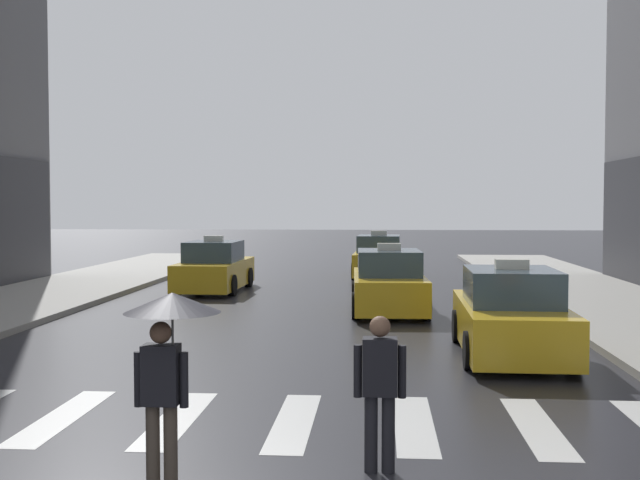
{
  "coord_description": "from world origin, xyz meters",
  "views": [
    {
      "loc": [
        1.86,
        -7.03,
        2.81
      ],
      "look_at": [
        0.73,
        8.0,
        2.13
      ],
      "focal_mm": 44.26,
      "sensor_mm": 36.0,
      "label": 1
    }
  ],
  "objects_px": {
    "taxi_second": "(389,284)",
    "taxi_third": "(214,269)",
    "taxi_lead": "(511,317)",
    "pedestrian_with_umbrella": "(168,335)",
    "pedestrian_plain_coat": "(380,384)",
    "taxi_fourth": "(379,258)"
  },
  "relations": [
    {
      "from": "taxi_lead",
      "to": "taxi_third",
      "type": "height_order",
      "value": "same"
    },
    {
      "from": "taxi_lead",
      "to": "pedestrian_plain_coat",
      "type": "height_order",
      "value": "taxi_lead"
    },
    {
      "from": "taxi_second",
      "to": "pedestrian_with_umbrella",
      "type": "height_order",
      "value": "pedestrian_with_umbrella"
    },
    {
      "from": "taxi_second",
      "to": "taxi_third",
      "type": "distance_m",
      "value": 7.18
    },
    {
      "from": "taxi_lead",
      "to": "taxi_third",
      "type": "distance_m",
      "value": 12.93
    },
    {
      "from": "taxi_fourth",
      "to": "pedestrian_with_umbrella",
      "type": "xyz_separation_m",
      "value": [
        -2.08,
        -22.86,
        0.79
      ]
    },
    {
      "from": "taxi_third",
      "to": "pedestrian_with_umbrella",
      "type": "distance_m",
      "value": 17.8
    },
    {
      "from": "taxi_second",
      "to": "taxi_fourth",
      "type": "relative_size",
      "value": 1.0
    },
    {
      "from": "taxi_lead",
      "to": "taxi_fourth",
      "type": "xyz_separation_m",
      "value": [
        -2.44,
        15.72,
        0.0
      ]
    },
    {
      "from": "pedestrian_plain_coat",
      "to": "taxi_lead",
      "type": "bearing_deg",
      "value": 69.75
    },
    {
      "from": "pedestrian_with_umbrella",
      "to": "pedestrian_plain_coat",
      "type": "height_order",
      "value": "pedestrian_with_umbrella"
    },
    {
      "from": "taxi_third",
      "to": "taxi_fourth",
      "type": "height_order",
      "value": "same"
    },
    {
      "from": "taxi_lead",
      "to": "taxi_third",
      "type": "relative_size",
      "value": 1.0
    },
    {
      "from": "taxi_lead",
      "to": "taxi_fourth",
      "type": "distance_m",
      "value": 15.91
    },
    {
      "from": "taxi_second",
      "to": "taxi_fourth",
      "type": "distance_m",
      "value": 9.91
    },
    {
      "from": "taxi_third",
      "to": "pedestrian_plain_coat",
      "type": "relative_size",
      "value": 2.77
    },
    {
      "from": "taxi_second",
      "to": "pedestrian_with_umbrella",
      "type": "bearing_deg",
      "value": -100.25
    },
    {
      "from": "pedestrian_with_umbrella",
      "to": "pedestrian_plain_coat",
      "type": "xyz_separation_m",
      "value": [
        2.09,
        0.55,
        -0.58
      ]
    },
    {
      "from": "taxi_second",
      "to": "pedestrian_with_umbrella",
      "type": "relative_size",
      "value": 2.37
    },
    {
      "from": "pedestrian_with_umbrella",
      "to": "taxi_fourth",
      "type": "bearing_deg",
      "value": 84.8
    },
    {
      "from": "taxi_third",
      "to": "pedestrian_plain_coat",
      "type": "distance_m",
      "value": 17.76
    },
    {
      "from": "taxi_lead",
      "to": "pedestrian_plain_coat",
      "type": "distance_m",
      "value": 7.03
    }
  ]
}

